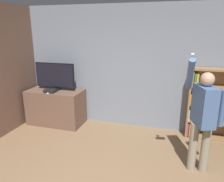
% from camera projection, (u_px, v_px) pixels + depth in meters
% --- Properties ---
extents(wall_back, '(6.95, 0.09, 2.70)m').
position_uv_depth(wall_back, '(133.00, 68.00, 4.81)').
color(wall_back, gray).
rests_on(wall_back, ground_plane).
extents(tv_ledge, '(1.27, 0.66, 0.81)m').
position_uv_depth(tv_ledge, '(56.00, 107.00, 5.17)').
color(tv_ledge, brown).
rests_on(tv_ledge, ground_plane).
extents(television, '(0.96, 0.22, 0.63)m').
position_uv_depth(television, '(55.00, 76.00, 5.01)').
color(television, black).
rests_on(television, tv_ledge).
extents(game_console, '(0.24, 0.19, 0.07)m').
position_uv_depth(game_console, '(50.00, 91.00, 4.88)').
color(game_console, black).
rests_on(game_console, tv_ledge).
extents(remote_loose, '(0.06, 0.14, 0.02)m').
position_uv_depth(remote_loose, '(49.00, 93.00, 4.84)').
color(remote_loose, white).
rests_on(remote_loose, tv_ledge).
extents(bookshelf, '(0.90, 0.28, 1.45)m').
position_uv_depth(bookshelf, '(206.00, 106.00, 4.41)').
color(bookshelf, '#997047').
rests_on(bookshelf, ground_plane).
extents(person, '(0.58, 0.55, 1.88)m').
position_uv_depth(person, '(203.00, 114.00, 3.25)').
color(person, gray).
rests_on(person, ground_plane).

